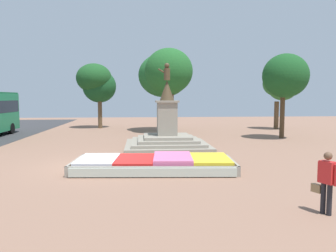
{
  "coord_description": "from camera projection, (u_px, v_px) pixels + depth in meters",
  "views": [
    {
      "loc": [
        2.06,
        -14.42,
        3.03
      ],
      "look_at": [
        3.5,
        2.56,
        1.54
      ],
      "focal_mm": 35.0,
      "sensor_mm": 36.0,
      "label": 1
    }
  ],
  "objects": [
    {
      "name": "flower_planter",
      "position": [
        155.0,
        164.0,
        13.7
      ],
      "size": [
        6.88,
        3.36,
        0.59
      ],
      "color": "#38281C",
      "rests_on": "ground_plane"
    },
    {
      "name": "statue_monument",
      "position": [
        167.0,
        133.0,
        20.29
      ],
      "size": [
        5.09,
        5.09,
        5.12
      ],
      "color": "gray",
      "rests_on": "ground_plane"
    },
    {
      "name": "park_tree_far_left",
      "position": [
        286.0,
        76.0,
        23.67
      ],
      "size": [
        3.28,
        3.4,
        6.17
      ],
      "color": "#4C3823",
      "rests_on": "ground_plane"
    },
    {
      "name": "park_tree_far_right",
      "position": [
        97.0,
        82.0,
        32.22
      ],
      "size": [
        3.84,
        3.52,
        6.35
      ],
      "color": "brown",
      "rests_on": "ground_plane"
    },
    {
      "name": "ground_plane",
      "position": [
        94.0,
        166.0,
        14.4
      ],
      "size": [
        71.73,
        71.73,
        0.0
      ],
      "primitive_type": "plane",
      "color": "#8C6651"
    },
    {
      "name": "park_tree_street_side",
      "position": [
        280.0,
        86.0,
        30.86
      ],
      "size": [
        3.06,
        3.0,
        5.52
      ],
      "color": "brown",
      "rests_on": "ground_plane"
    },
    {
      "name": "pedestrian_with_handbag",
      "position": [
        326.0,
        179.0,
        8.44
      ],
      "size": [
        0.4,
        0.7,
        1.64
      ],
      "color": "black",
      "rests_on": "ground_plane"
    },
    {
      "name": "park_tree_behind_statue",
      "position": [
        166.0,
        74.0,
        28.57
      ],
      "size": [
        4.59,
        6.06,
        7.16
      ],
      "color": "brown",
      "rests_on": "ground_plane"
    }
  ]
}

